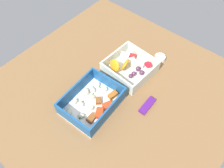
{
  "coord_description": "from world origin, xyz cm",
  "views": [
    {
      "loc": [
        33.32,
        27.26,
        66.19
      ],
      "look_at": [
        -0.78,
        -1.3,
        4.0
      ],
      "focal_mm": 35.07,
      "sensor_mm": 36.0,
      "label": 1
    }
  ],
  "objects_px": {
    "candy_bar": "(147,106)",
    "fruit_bowl": "(130,67)",
    "paper_cup_liner": "(160,58)",
    "pasta_container": "(92,102)"
  },
  "relations": [
    {
      "from": "candy_bar",
      "to": "paper_cup_liner",
      "type": "xyz_separation_m",
      "value": [
        -0.21,
        -0.08,
        0.0
      ]
    },
    {
      "from": "pasta_container",
      "to": "candy_bar",
      "type": "bearing_deg",
      "value": 125.22
    },
    {
      "from": "candy_bar",
      "to": "paper_cup_liner",
      "type": "bearing_deg",
      "value": -158.01
    },
    {
      "from": "fruit_bowl",
      "to": "paper_cup_liner",
      "type": "relative_size",
      "value": 4.06
    },
    {
      "from": "paper_cup_liner",
      "to": "candy_bar",
      "type": "bearing_deg",
      "value": 21.99
    },
    {
      "from": "pasta_container",
      "to": "paper_cup_liner",
      "type": "bearing_deg",
      "value": 166.26
    },
    {
      "from": "pasta_container",
      "to": "fruit_bowl",
      "type": "distance_m",
      "value": 0.2
    },
    {
      "from": "pasta_container",
      "to": "fruit_bowl",
      "type": "xyz_separation_m",
      "value": [
        -0.2,
        0.0,
        0.0
      ]
    },
    {
      "from": "candy_bar",
      "to": "fruit_bowl",
      "type": "bearing_deg",
      "value": -121.48
    },
    {
      "from": "pasta_container",
      "to": "paper_cup_liner",
      "type": "relative_size",
      "value": 4.76
    }
  ]
}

